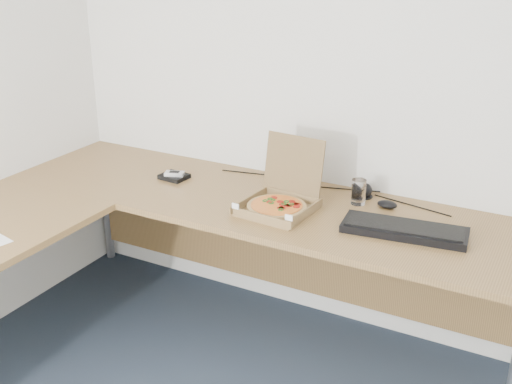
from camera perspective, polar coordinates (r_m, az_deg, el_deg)
The scene contains 10 objects.
room_shell at distance 1.38m, azimuth -8.74°, elevation -4.30°, with size 3.50×3.50×2.50m, color silver, non-canonical shape.
desk at distance 2.77m, azimuth -9.87°, elevation -3.01°, with size 2.50×2.20×0.73m.
pizza_box at distance 2.80m, azimuth 2.03°, elevation -0.95°, with size 0.29×0.34×0.30m.
drinking_glass at distance 2.89m, azimuth 9.15°, elevation 0.01°, with size 0.07×0.07×0.12m, color silver.
keyboard at distance 2.66m, azimuth 13.13°, elevation -3.32°, with size 0.50×0.18×0.03m, color black.
mouse at distance 2.89m, azimuth 11.66°, elevation -1.09°, with size 0.09×0.06×0.03m, color black.
wallet at distance 3.20m, azimuth -7.33°, elevation 1.39°, with size 0.13×0.11×0.02m, color black.
phone at distance 3.18m, azimuth -7.30°, elevation 1.64°, with size 0.09×0.05×0.02m, color #B2B5BA.
dome_speaker at distance 2.98m, azimuth 9.63°, elevation 0.23°, with size 0.09×0.09×0.07m, color black.
cable_bundle at distance 3.07m, azimuth 6.24°, elevation 0.41°, with size 0.57×0.04×0.01m, color black, non-canonical shape.
Camera 1 is at (0.76, -0.98, 1.86)m, focal length 44.73 mm.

